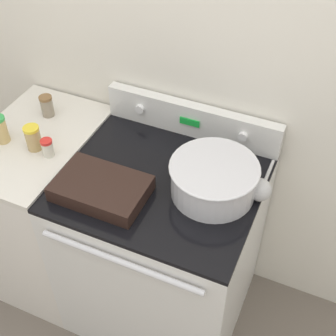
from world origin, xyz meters
name	(u,v)px	position (x,y,z in m)	size (l,w,h in m)	color
kitchen_wall	(200,61)	(0.00, 0.73, 1.25)	(8.00, 0.05, 2.50)	silver
stove_range	(163,249)	(0.00, 0.35, 0.46)	(0.79, 0.73, 0.92)	silver
control_panel	(192,119)	(0.00, 0.67, 0.99)	(0.79, 0.07, 0.15)	silver
side_counter	(49,208)	(-0.63, 0.35, 0.46)	(0.47, 0.70, 0.93)	silver
mixing_bowl	(214,178)	(0.21, 0.37, 0.99)	(0.34, 0.34, 0.14)	silver
casserole_dish	(101,188)	(-0.18, 0.19, 0.95)	(0.35, 0.23, 0.06)	black
ladle	(260,189)	(0.38, 0.42, 0.96)	(0.09, 0.27, 0.09)	#B7B7B7
spice_jar_red_cap	(47,148)	(-0.49, 0.29, 0.97)	(0.05, 0.05, 0.08)	beige
spice_jar_yellow_cap	(33,138)	(-0.57, 0.30, 0.98)	(0.07, 0.07, 0.11)	tan
spice_jar_brown_cap	(47,106)	(-0.65, 0.52, 0.98)	(0.06, 0.06, 0.10)	gray
spice_jar_green_cap	(0,129)	(-0.73, 0.28, 0.99)	(0.06, 0.06, 0.12)	tan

